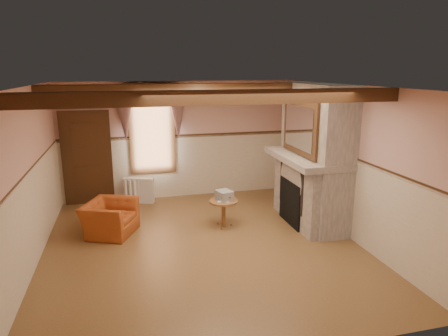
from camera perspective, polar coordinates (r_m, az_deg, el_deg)
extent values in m
cube|color=brown|center=(7.28, -3.07, -11.01)|extent=(5.50, 6.00, 0.01)
cube|color=silver|center=(6.61, -3.40, 11.59)|extent=(5.50, 6.00, 0.01)
cube|color=tan|center=(9.71, -6.65, 3.97)|extent=(5.50, 0.02, 2.80)
cube|color=tan|center=(4.06, 5.10, -10.44)|extent=(5.50, 0.02, 2.80)
cube|color=tan|center=(6.86, -26.40, -1.63)|extent=(0.02, 6.00, 2.80)
cube|color=tan|center=(7.80, 17.02, 0.97)|extent=(0.02, 6.00, 2.80)
cube|color=black|center=(8.22, 9.89, -4.84)|extent=(0.20, 0.95, 0.90)
imported|color=#994219|center=(7.95, -15.99, -6.88)|extent=(1.16, 1.23, 0.63)
cylinder|color=brown|center=(7.99, -0.07, -6.50)|extent=(0.69, 0.69, 0.55)
cube|color=#B7AD8C|center=(7.87, 0.04, -3.96)|extent=(0.34, 0.38, 0.20)
cube|color=silver|center=(9.59, -12.06, -3.13)|extent=(0.72, 0.40, 0.60)
imported|color=brown|center=(8.19, 11.34, 2.33)|extent=(0.31, 0.31, 0.08)
cube|color=black|center=(8.56, 10.14, 3.31)|extent=(0.14, 0.24, 0.20)
cylinder|color=gold|center=(8.49, 10.35, 3.48)|extent=(0.11, 0.11, 0.28)
cylinder|color=#9D2413|center=(7.62, 13.41, 1.68)|extent=(0.06, 0.06, 0.16)
cylinder|color=yellow|center=(7.66, 13.27, 1.60)|extent=(0.06, 0.06, 0.12)
cube|color=gray|center=(8.15, 12.90, 1.78)|extent=(0.85, 2.00, 2.80)
cube|color=gray|center=(8.08, 11.75, 1.45)|extent=(1.05, 2.05, 0.12)
cube|color=silver|center=(7.89, 10.76, 5.70)|extent=(0.06, 1.44, 1.04)
cube|color=black|center=(9.67, -18.96, 1.14)|extent=(1.10, 0.10, 2.10)
cube|color=white|center=(9.58, -10.24, 5.22)|extent=(1.06, 0.08, 2.02)
cube|color=gray|center=(9.42, -10.35, 8.75)|extent=(1.30, 0.14, 1.40)
cube|color=black|center=(5.44, -0.94, 10.04)|extent=(5.50, 0.18, 0.20)
cube|color=black|center=(7.79, -5.09, 11.18)|extent=(5.50, 0.18, 0.20)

